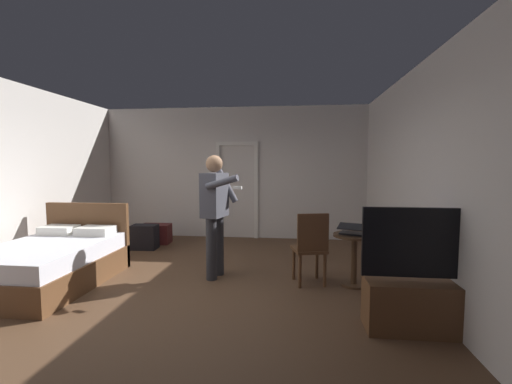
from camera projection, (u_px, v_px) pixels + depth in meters
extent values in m
plane|color=brown|center=(191.00, 288.00, 4.41)|extent=(6.95, 6.95, 0.00)
cube|color=silver|center=(234.00, 173.00, 7.48)|extent=(6.02, 0.12, 2.89)
cube|color=silver|center=(430.00, 180.00, 3.96)|extent=(0.12, 6.56, 2.89)
cube|color=white|center=(218.00, 192.00, 7.47)|extent=(0.08, 0.08, 2.05)
cube|color=white|center=(256.00, 192.00, 7.38)|extent=(0.08, 0.08, 2.05)
cube|color=white|center=(237.00, 144.00, 7.34)|extent=(0.93, 0.08, 0.08)
cube|color=brown|center=(48.00, 273.00, 4.49)|extent=(1.36, 1.90, 0.35)
cube|color=white|center=(47.00, 252.00, 4.47)|extent=(1.30, 1.84, 0.22)
cube|color=brown|center=(88.00, 234.00, 5.37)|extent=(1.36, 0.08, 1.02)
cube|color=white|center=(59.00, 230.00, 5.13)|extent=(0.50, 0.34, 0.12)
cube|color=white|center=(96.00, 231.00, 5.07)|extent=(0.50, 0.34, 0.12)
cube|color=brown|center=(421.00, 306.00, 3.27)|extent=(1.07, 0.40, 0.50)
cube|color=black|center=(425.00, 243.00, 3.19)|extent=(1.16, 0.05, 0.67)
cube|color=#4241AE|center=(423.00, 242.00, 3.22)|extent=(1.10, 0.01, 0.61)
cylinder|color=#4C331E|center=(354.00, 261.00, 4.50)|extent=(0.08, 0.08, 0.67)
cylinder|color=#4C331E|center=(354.00, 284.00, 4.52)|extent=(0.34, 0.34, 0.03)
cylinder|color=#4C331E|center=(355.00, 235.00, 4.47)|extent=(0.57, 0.57, 0.03)
cube|color=black|center=(352.00, 233.00, 4.47)|extent=(0.38, 0.32, 0.02)
cube|color=black|center=(351.00, 227.00, 4.35)|extent=(0.37, 0.30, 0.06)
cube|color=#1E4998|center=(351.00, 226.00, 4.36)|extent=(0.33, 0.26, 0.05)
cylinder|color=#224014|center=(367.00, 227.00, 4.36)|extent=(0.06, 0.06, 0.22)
cylinder|color=#224014|center=(367.00, 217.00, 4.35)|extent=(0.03, 0.03, 0.06)
cylinder|color=brown|center=(317.00, 263.00, 4.79)|extent=(0.04, 0.04, 0.45)
cylinder|color=brown|center=(294.00, 264.00, 4.74)|extent=(0.04, 0.04, 0.45)
cylinder|color=brown|center=(325.00, 270.00, 4.45)|extent=(0.04, 0.04, 0.45)
cylinder|color=brown|center=(300.00, 271.00, 4.41)|extent=(0.04, 0.04, 0.45)
cube|color=brown|center=(309.00, 249.00, 4.58)|extent=(0.51, 0.51, 0.04)
cube|color=brown|center=(313.00, 232.00, 4.39)|extent=(0.42, 0.14, 0.50)
cylinder|color=#333338|center=(219.00, 245.00, 4.94)|extent=(0.15, 0.15, 0.88)
cylinder|color=#333338|center=(211.00, 249.00, 4.72)|extent=(0.15, 0.15, 0.88)
cube|color=#4C4C56|center=(215.00, 195.00, 4.77)|extent=(0.35, 0.47, 0.63)
sphere|color=#936B4C|center=(214.00, 164.00, 4.73)|extent=(0.24, 0.24, 0.24)
cylinder|color=#4C4C56|center=(227.00, 186.00, 4.95)|extent=(0.35, 0.17, 0.50)
cylinder|color=#4C4C56|center=(222.00, 182.00, 4.45)|extent=(0.48, 0.20, 0.21)
cube|color=white|center=(237.00, 188.00, 4.36)|extent=(0.13, 0.06, 0.04)
cube|color=black|center=(145.00, 237.00, 6.46)|extent=(0.49, 0.35, 0.47)
cube|color=#4C1919|center=(156.00, 234.00, 6.93)|extent=(0.61, 0.39, 0.40)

